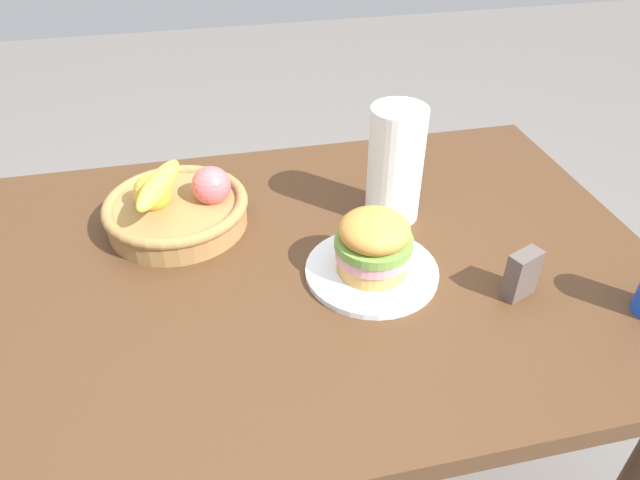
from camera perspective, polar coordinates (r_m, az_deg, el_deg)
name	(u,v)px	position (r m, az deg, el deg)	size (l,w,h in m)	color
ground_plane	(297,480)	(1.66, -2.28, -22.72)	(8.00, 8.00, 0.00)	slate
dining_table	(289,303)	(1.15, -3.07, -6.26)	(1.40, 0.90, 0.75)	#4C301C
plate	(372,271)	(1.06, 5.15, -3.08)	(0.24, 0.24, 0.01)	white
sandwich	(374,243)	(1.02, 5.35, -0.31)	(0.14, 0.14, 0.12)	tan
fruit_basket	(177,207)	(1.19, -14.04, 3.22)	(0.29, 0.29, 0.14)	#9E7542
paper_towel_roll	(395,165)	(1.16, 7.49, 7.44)	(0.11, 0.11, 0.24)	white
napkin_holder	(522,274)	(1.05, 19.43, -3.23)	(0.06, 0.03, 0.09)	#594C47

